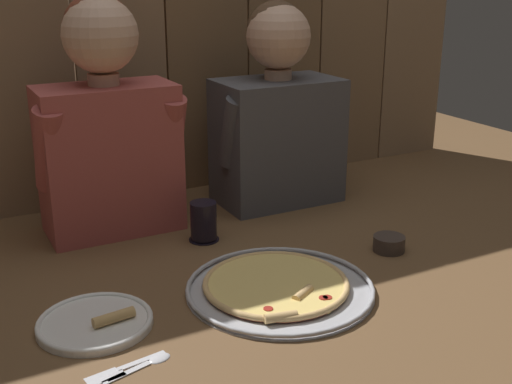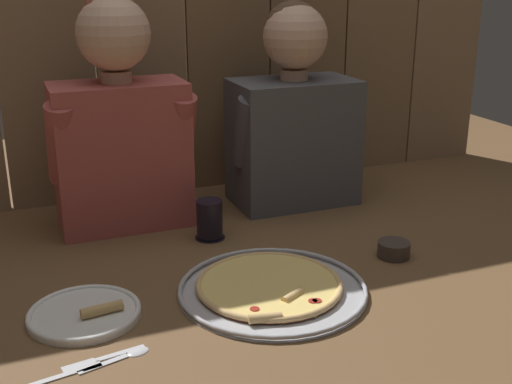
% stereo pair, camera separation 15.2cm
% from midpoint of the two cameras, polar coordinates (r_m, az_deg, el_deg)
% --- Properties ---
extents(ground_plane, '(3.20, 3.20, 0.00)m').
position_cam_midpoint_polar(ground_plane, '(1.51, 4.70, -7.61)').
color(ground_plane, brown).
extents(pizza_tray, '(0.42, 0.42, 0.03)m').
position_cam_midpoint_polar(pizza_tray, '(1.45, 4.39, -8.43)').
color(pizza_tray, '#B2B2B7').
rests_on(pizza_tray, ground).
extents(dinner_plate, '(0.23, 0.23, 0.03)m').
position_cam_midpoint_polar(dinner_plate, '(1.38, -11.75, -10.46)').
color(dinner_plate, white).
rests_on(dinner_plate, ground).
extents(drinking_glass, '(0.08, 0.08, 0.11)m').
position_cam_midpoint_polar(drinking_glass, '(1.70, -1.56, -2.51)').
color(drinking_glass, black).
rests_on(drinking_glass, ground).
extents(dipping_bowl, '(0.08, 0.08, 0.04)m').
position_cam_midpoint_polar(dipping_bowl, '(1.66, 14.71, -4.93)').
color(dipping_bowl, '#3D332D').
rests_on(dipping_bowl, ground).
extents(table_fork, '(0.13, 0.04, 0.01)m').
position_cam_midpoint_polar(table_fork, '(1.21, -12.58, -15.39)').
color(table_fork, silver).
rests_on(table_fork, ground).
extents(table_knife, '(0.16, 0.04, 0.01)m').
position_cam_midpoint_polar(table_knife, '(1.24, -9.77, -14.29)').
color(table_knife, silver).
rests_on(table_knife, ground).
extents(table_spoon, '(0.14, 0.06, 0.01)m').
position_cam_midpoint_polar(table_spoon, '(1.24, -7.79, -14.08)').
color(table_spoon, silver).
rests_on(table_spoon, ground).
extents(diner_left, '(0.39, 0.21, 0.62)m').
position_cam_midpoint_polar(diner_left, '(1.75, -9.53, 6.38)').
color(diner_left, '#AD4C47').
rests_on(diner_left, ground).
extents(diner_right, '(0.40, 0.22, 0.59)m').
position_cam_midpoint_polar(diner_right, '(1.93, 5.62, 6.83)').
color(diner_right, '#4C4C51').
rests_on(diner_right, ground).
extents(wooden_backdrop_wall, '(2.19, 0.03, 1.12)m').
position_cam_midpoint_polar(wooden_backdrop_wall, '(2.01, -4.13, 15.62)').
color(wooden_backdrop_wall, '#8E6F50').
rests_on(wooden_backdrop_wall, ground).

